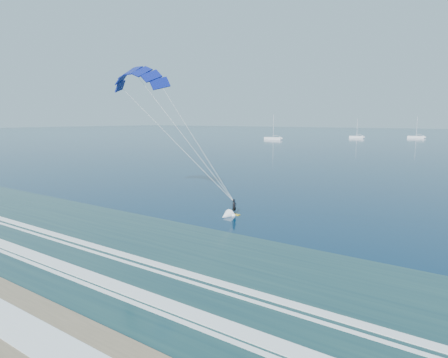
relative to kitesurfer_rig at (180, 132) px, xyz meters
name	(u,v)px	position (x,y,z in m)	size (l,w,h in m)	color
ground	(9,313)	(8.26, -22.81, -8.64)	(900.00, 900.00, 0.00)	#082B46
kitesurfer_rig	(180,132)	(0.00, 0.00, 0.00)	(16.64, 6.00, 16.81)	gold
sailboat_0	(273,138)	(-65.80, 140.90, -7.95)	(8.91, 2.40, 12.09)	silver
sailboat_1	(357,137)	(-37.15, 179.15, -7.96)	(7.25, 2.40, 10.16)	silver
sailboat_2	(416,137)	(-11.76, 197.18, -7.96)	(8.18, 2.40, 11.11)	silver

